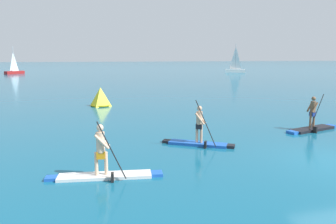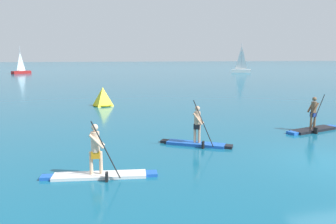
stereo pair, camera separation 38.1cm
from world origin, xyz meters
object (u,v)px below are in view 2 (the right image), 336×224
at_px(paddleboarder_mid_center, 197,137).
at_px(race_marker_buoy, 103,97).
at_px(paddleboarder_far_right, 313,125).
at_px(sailboat_left_horizon, 21,70).
at_px(paddleboarder_near_left, 99,166).
at_px(sailboat_right_horizon, 241,68).

distance_m(paddleboarder_mid_center, race_marker_buoy, 12.80).
xyz_separation_m(paddleboarder_far_right, sailboat_left_horizon, (-25.56, 61.95, 0.46)).
xyz_separation_m(race_marker_buoy, sailboat_left_horizon, (-15.55, 50.90, 0.12)).
height_order(paddleboarder_near_left, paddleboarder_far_right, paddleboarder_far_right).
bearing_deg(paddleboarder_far_right, paddleboarder_near_left, 4.95).
xyz_separation_m(paddleboarder_near_left, paddleboarder_far_right, (10.62, 4.14, -0.05)).
height_order(race_marker_buoy, sailboat_left_horizon, sailboat_left_horizon).
bearing_deg(sailboat_right_horizon, paddleboarder_mid_center, -91.47).
distance_m(paddleboarder_near_left, race_marker_buoy, 15.20).
bearing_deg(paddleboarder_near_left, race_marker_buoy, 94.69).
relative_size(paddleboarder_near_left, race_marker_buoy, 2.13).
distance_m(paddleboarder_near_left, paddleboarder_far_right, 11.40).
bearing_deg(paddleboarder_far_right, paddleboarder_mid_center, -5.31).
distance_m(sailboat_left_horizon, sailboat_right_horizon, 48.33).
height_order(paddleboarder_near_left, sailboat_right_horizon, sailboat_right_horizon).
bearing_deg(paddleboarder_mid_center, sailboat_right_horizon, 94.51).
bearing_deg(race_marker_buoy, sailboat_right_horizon, 54.18).
xyz_separation_m(paddleboarder_near_left, sailboat_left_horizon, (-14.94, 66.09, 0.41)).
distance_m(race_marker_buoy, sailboat_left_horizon, 53.23).
bearing_deg(race_marker_buoy, paddleboarder_mid_center, -74.22).
distance_m(paddleboarder_far_right, race_marker_buoy, 14.91).
distance_m(paddleboarder_mid_center, sailboat_right_horizon, 64.10).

